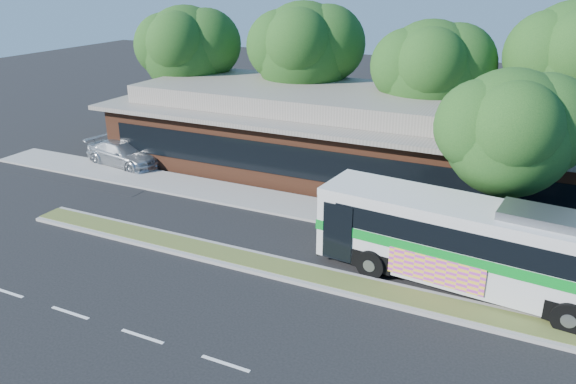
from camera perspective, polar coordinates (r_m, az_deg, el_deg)
ground at (r=20.60m, az=1.01°, el=-9.23°), size 120.00×120.00×0.00m
median_strip at (r=21.03m, az=1.70°, el=-8.30°), size 26.00×1.10×0.15m
sidewalk at (r=25.90m, az=6.93°, el=-2.54°), size 44.00×2.60×0.12m
parking_lot at (r=37.88m, az=-17.82°, el=4.25°), size 14.00×12.00×0.01m
plaza_building at (r=31.19m, az=11.08°, el=5.41°), size 33.20×11.20×4.45m
tree_bg_a at (r=38.48m, az=-9.66°, el=14.17°), size 6.47×5.80×8.63m
tree_bg_b at (r=35.42m, az=2.35°, el=14.29°), size 6.69×6.00×9.00m
tree_bg_c at (r=32.21m, az=15.00°, el=11.91°), size 6.24×5.60×8.26m
transit_bus at (r=20.48m, az=19.63°, el=-4.85°), size 12.14×3.82×3.35m
sedan at (r=34.01m, az=-16.40°, el=3.77°), size 5.16×2.68×1.43m
sidewalk_tree at (r=23.17m, az=22.50°, el=5.77°), size 5.52×4.95×7.26m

